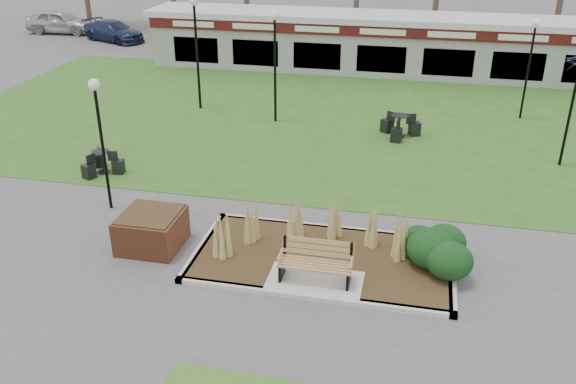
% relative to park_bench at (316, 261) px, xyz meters
% --- Properties ---
extents(ground, '(100.00, 100.00, 0.00)m').
position_rel_park_bench_xyz_m(ground, '(0.00, -0.25, -0.59)').
color(ground, '#515154').
rests_on(ground, ground).
extents(lawn, '(34.00, 16.00, 0.02)m').
position_rel_park_bench_xyz_m(lawn, '(0.00, 11.75, -0.58)').
color(lawn, '#2D591C').
rests_on(lawn, ground).
extents(planting_bed, '(6.75, 3.40, 1.27)m').
position_rel_park_bench_xyz_m(planting_bed, '(1.27, 1.10, -0.22)').
color(planting_bed, '#362315').
rests_on(planting_bed, ground).
extents(park_bench, '(1.70, 0.66, 0.93)m').
position_rel_park_bench_xyz_m(park_bench, '(0.00, 0.00, 0.00)').
color(park_bench, '#A8864C').
rests_on(park_bench, ground).
extents(brick_planter, '(1.50, 1.50, 0.95)m').
position_rel_park_bench_xyz_m(brick_planter, '(-4.40, 0.75, -0.11)').
color(brick_planter, brown).
rests_on(brick_planter, ground).
extents(food_pavilion, '(24.60, 3.40, 2.90)m').
position_rel_park_bench_xyz_m(food_pavilion, '(0.00, 19.71, 0.89)').
color(food_pavilion, gray).
rests_on(food_pavilion, ground).
extents(lamp_post_near_left, '(0.32, 0.32, 3.82)m').
position_rel_park_bench_xyz_m(lamp_post_near_left, '(-6.48, 2.52, 2.20)').
color(lamp_post_near_left, black).
rests_on(lamp_post_near_left, ground).
extents(lamp_post_mid_left, '(0.36, 0.36, 4.36)m').
position_rel_park_bench_xyz_m(lamp_post_mid_left, '(-3.59, 10.93, 2.59)').
color(lamp_post_mid_left, black).
rests_on(lamp_post_mid_left, ground).
extents(lamp_post_far_right, '(0.33, 0.33, 3.97)m').
position_rel_park_bench_xyz_m(lamp_post_far_right, '(6.09, 13.48, 2.30)').
color(lamp_post_far_right, black).
rests_on(lamp_post_far_right, ground).
extents(lamp_post_far_left, '(0.38, 0.38, 4.64)m').
position_rel_park_bench_xyz_m(lamp_post_far_left, '(-7.12, 11.90, 2.79)').
color(lamp_post_far_left, black).
rests_on(lamp_post_far_left, ground).
extents(bistro_set_a, '(1.28, 1.38, 0.74)m').
position_rel_park_bench_xyz_m(bistro_set_a, '(-7.91, 4.75, -0.32)').
color(bistro_set_a, black).
rests_on(bistro_set_a, ground).
extents(bistro_set_c, '(1.55, 1.44, 0.83)m').
position_rel_park_bench_xyz_m(bistro_set_c, '(1.36, 10.25, -0.29)').
color(bistro_set_c, black).
rests_on(bistro_set_c, ground).
extents(car_silver, '(4.60, 2.02, 1.54)m').
position_rel_park_bench_xyz_m(car_silver, '(-21.68, 25.31, 0.18)').
color(car_silver, '#ADACB1').
rests_on(car_silver, ground).
extents(car_black, '(4.39, 1.82, 1.41)m').
position_rel_park_bench_xyz_m(car_black, '(-12.97, 26.33, 0.12)').
color(car_black, black).
rests_on(car_black, ground).
extents(car_blue, '(4.66, 3.31, 1.25)m').
position_rel_park_bench_xyz_m(car_blue, '(-17.11, 23.76, 0.04)').
color(car_blue, navy).
rests_on(car_blue, ground).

